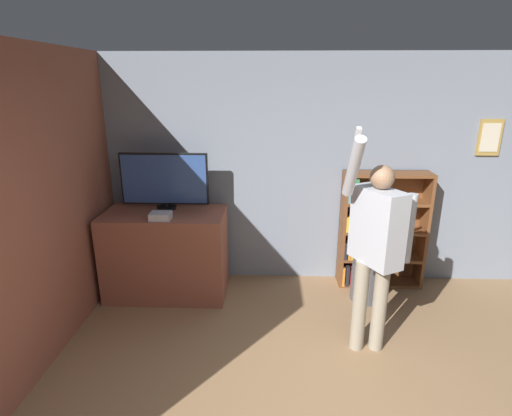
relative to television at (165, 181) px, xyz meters
name	(u,v)px	position (x,y,z in m)	size (l,w,h in m)	color
wall_back	(310,172)	(1.66, 0.35, 0.03)	(6.79, 0.09, 2.70)	gray
wall_side_brick	(40,210)	(-0.77, -1.16, 0.03)	(0.06, 4.56, 2.70)	#93513D
tv_ledge	(167,253)	(0.00, -0.13, -0.83)	(1.35, 0.71, 0.99)	#93513D
television	(165,181)	(0.00, 0.00, 0.00)	(0.98, 0.22, 0.64)	black
game_console	(161,216)	(0.03, -0.36, -0.29)	(0.22, 0.17, 0.08)	silver
bookshelf	(375,232)	(2.43, 0.17, -0.65)	(0.99, 0.28, 1.40)	brown
person	(376,242)	(2.10, -1.10, -0.26)	(0.62, 0.59, 2.07)	gray
waste_bin	(366,281)	(2.29, -0.21, -1.10)	(0.34, 0.34, 0.45)	#4C4C51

